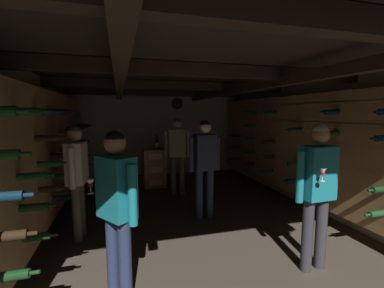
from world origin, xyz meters
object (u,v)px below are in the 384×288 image
object	(u,v)px
person_guest_near_right	(317,184)
person_guest_mid_left	(77,172)
person_host_center	(205,160)
wine_crate_stack	(155,168)
person_guest_rear_center	(177,149)
person_guest_near_left	(117,200)
display_bottle	(157,143)

from	to	relation	value
person_guest_near_right	person_guest_mid_left	bearing A→B (deg)	150.40
person_guest_near_right	person_guest_mid_left	size ratio (longest dim) A/B	1.03
person_host_center	wine_crate_stack	bearing A→B (deg)	105.07
person_guest_rear_center	person_guest_near_left	bearing A→B (deg)	-112.46
display_bottle	person_guest_mid_left	size ratio (longest dim) A/B	0.22
person_guest_near_right	person_guest_rear_center	world-z (taller)	person_guest_rear_center
person_guest_near_left	wine_crate_stack	bearing A→B (deg)	77.28
display_bottle	person_guest_rear_center	distance (m)	0.76
wine_crate_stack	person_guest_near_right	distance (m)	3.98
person_guest_rear_center	person_guest_mid_left	bearing A→B (deg)	-138.09
person_guest_near_right	display_bottle	bearing A→B (deg)	107.98
display_bottle	person_guest_near_left	size ratio (longest dim) A/B	0.22
person_guest_near_right	person_host_center	bearing A→B (deg)	112.80
person_guest_mid_left	person_host_center	bearing A→B (deg)	6.21
display_bottle	person_host_center	world-z (taller)	person_host_center
display_bottle	person_guest_mid_left	bearing A→B (deg)	-122.06
person_host_center	person_guest_near_right	xyz separation A→B (m)	(0.71, -1.69, -0.00)
person_guest_mid_left	person_guest_rear_center	size ratio (longest dim) A/B	0.96
person_host_center	person_guest_near_right	world-z (taller)	person_host_center
person_host_center	person_guest_near_left	world-z (taller)	person_host_center
wine_crate_stack	person_host_center	distance (m)	2.19
wine_crate_stack	person_guest_mid_left	distance (m)	2.68
person_guest_near_right	person_guest_near_left	size ratio (longest dim) A/B	1.02
person_guest_near_left	person_guest_rear_center	size ratio (longest dim) A/B	0.97
wine_crate_stack	person_host_center	xyz separation A→B (m)	(0.55, -2.05, 0.53)
wine_crate_stack	display_bottle	world-z (taller)	display_bottle
wine_crate_stack	person_guest_near_right	xyz separation A→B (m)	(1.26, -3.74, 0.53)
wine_crate_stack	person_guest_near_left	world-z (taller)	person_guest_near_left
person_host_center	person_guest_mid_left	size ratio (longest dim) A/B	1.03
display_bottle	person_host_center	distance (m)	2.09
person_guest_mid_left	person_guest_near_left	size ratio (longest dim) A/B	0.99
person_guest_mid_left	person_guest_rear_center	bearing A→B (deg)	41.91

